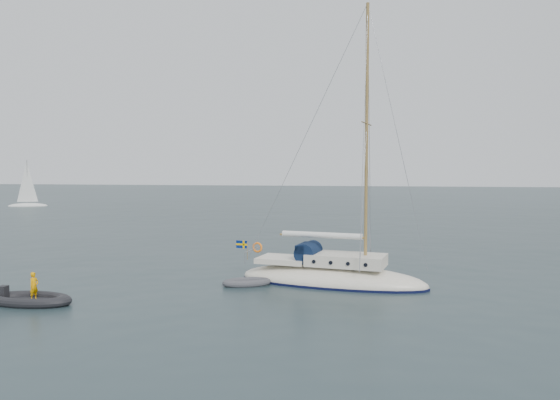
# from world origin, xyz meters

# --- Properties ---
(ground) EXTENTS (300.00, 300.00, 0.00)m
(ground) POSITION_xyz_m (0.00, 0.00, 0.00)
(ground) COLOR black
(ground) RESTS_ON ground
(sailboat) EXTENTS (10.43, 3.12, 14.86)m
(sailboat) POSITION_xyz_m (2.67, 0.74, 1.12)
(sailboat) COLOR white
(sailboat) RESTS_ON ground
(dinghy) EXTENTS (2.54, 1.14, 0.36)m
(dinghy) POSITION_xyz_m (-1.62, -0.40, 0.16)
(dinghy) COLOR #4A4A4F
(dinghy) RESTS_ON ground
(rib) EXTENTS (3.96, 1.80, 1.46)m
(rib) POSITION_xyz_m (-10.26, -5.71, 0.23)
(rib) COLOR black
(rib) RESTS_ON ground
(distant_yacht_a) EXTENTS (5.77, 3.08, 7.65)m
(distant_yacht_a) POSITION_xyz_m (-48.00, 49.32, 3.27)
(distant_yacht_a) COLOR silver
(distant_yacht_a) RESTS_ON ground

